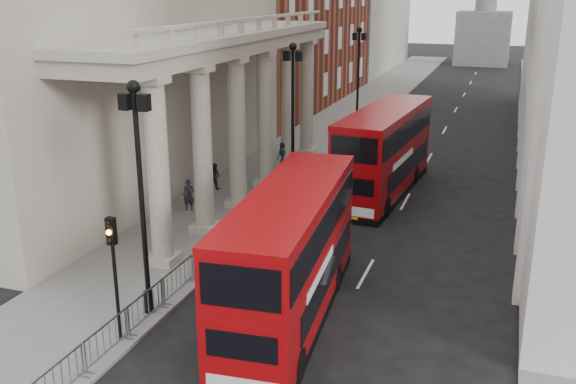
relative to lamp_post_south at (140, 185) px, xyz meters
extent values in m
plane|color=black|center=(0.60, -4.00, -4.91)|extent=(260.00, 260.00, 0.00)
cube|color=slate|center=(-2.40, 26.00, -4.85)|extent=(6.00, 140.00, 0.12)
cube|color=slate|center=(14.10, 26.00, -4.85)|extent=(3.00, 140.00, 0.12)
cube|color=slate|center=(0.55, 26.00, -4.84)|extent=(0.20, 140.00, 0.14)
cube|color=gray|center=(-9.90, 14.00, 1.09)|extent=(9.00, 28.00, 12.00)
cube|color=#60605E|center=(6.60, 88.00, -0.91)|extent=(8.00, 8.00, 8.00)
cylinder|color=black|center=(0.00, 0.00, -4.39)|extent=(0.36, 0.36, 0.80)
cylinder|color=black|center=(0.00, 0.00, -0.79)|extent=(0.18, 0.18, 8.00)
sphere|color=black|center=(0.00, 0.00, 3.31)|extent=(0.44, 0.44, 0.44)
cube|color=black|center=(0.35, 0.00, 2.81)|extent=(0.35, 0.35, 0.55)
cube|color=black|center=(-0.35, 0.00, 2.81)|extent=(0.35, 0.35, 0.55)
cylinder|color=black|center=(0.00, 16.00, -4.39)|extent=(0.36, 0.36, 0.80)
cylinder|color=black|center=(0.00, 16.00, -0.79)|extent=(0.18, 0.18, 8.00)
sphere|color=black|center=(0.00, 16.00, 3.31)|extent=(0.44, 0.44, 0.44)
cube|color=black|center=(0.35, 16.00, 2.81)|extent=(0.35, 0.35, 0.55)
cube|color=black|center=(-0.35, 16.00, 2.81)|extent=(0.35, 0.35, 0.55)
cylinder|color=black|center=(0.00, 32.00, -4.39)|extent=(0.36, 0.36, 0.80)
cylinder|color=black|center=(0.00, 32.00, -0.79)|extent=(0.18, 0.18, 8.00)
sphere|color=black|center=(0.00, 32.00, 3.31)|extent=(0.44, 0.44, 0.44)
cube|color=black|center=(0.35, 32.00, 2.81)|extent=(0.35, 0.35, 0.55)
cube|color=black|center=(-0.35, 32.00, 2.81)|extent=(0.35, 0.35, 0.55)
cylinder|color=black|center=(0.10, -2.00, -3.09)|extent=(0.12, 0.12, 3.40)
cube|color=black|center=(0.10, -2.00, -0.94)|extent=(0.28, 0.22, 0.90)
sphere|color=black|center=(0.10, -2.13, -0.64)|extent=(0.18, 0.18, 0.18)
sphere|color=orange|center=(0.10, -2.13, -0.94)|extent=(0.18, 0.18, 0.18)
sphere|color=black|center=(0.10, -2.13, -1.24)|extent=(0.18, 0.18, 0.18)
cube|color=gray|center=(0.25, -5.30, -4.24)|extent=(0.50, 2.30, 1.10)
cube|color=gray|center=(0.25, -2.95, -4.24)|extent=(0.50, 2.30, 1.10)
cube|color=gray|center=(0.25, -0.60, -4.24)|extent=(0.50, 2.30, 1.10)
cube|color=gray|center=(0.25, 1.75, -4.24)|extent=(0.50, 2.30, 1.10)
cube|color=gray|center=(0.25, 4.10, -4.24)|extent=(0.50, 2.30, 1.10)
cube|color=gray|center=(0.25, 6.45, -4.24)|extent=(0.50, 2.30, 1.10)
cube|color=#98070A|center=(4.84, 1.58, -3.52)|extent=(3.45, 11.00, 2.06)
cube|color=#98070A|center=(4.84, 1.58, -1.38)|extent=(3.45, 11.00, 1.80)
cube|color=#98070A|center=(4.84, 1.58, -0.35)|extent=(3.50, 11.04, 0.26)
cube|color=black|center=(4.84, 1.58, -4.73)|extent=(3.47, 11.00, 0.36)
cube|color=black|center=(4.84, 1.58, -3.26)|extent=(3.35, 8.95, 1.03)
cube|color=black|center=(4.84, 1.58, -1.28)|extent=(3.46, 10.39, 1.13)
cylinder|color=black|center=(3.98, -2.27, -4.40)|extent=(0.41, 1.05, 1.03)
cylinder|color=black|center=(6.30, -2.08, -4.40)|extent=(0.41, 1.05, 1.03)
cylinder|color=black|center=(3.47, 4.00, -4.40)|extent=(0.41, 1.05, 1.03)
cylinder|color=black|center=(5.79, 4.19, -4.40)|extent=(0.41, 1.05, 1.03)
cube|color=#8E0609|center=(5.11, 17.11, -3.46)|extent=(3.56, 11.44, 2.15)
cube|color=#8E0609|center=(5.11, 17.11, -1.24)|extent=(3.56, 11.44, 1.88)
cube|color=#8E0609|center=(5.11, 17.11, -0.16)|extent=(3.61, 11.49, 0.27)
cube|color=black|center=(5.11, 17.11, -4.72)|extent=(3.59, 11.44, 0.38)
cube|color=black|center=(5.11, 17.11, -3.19)|extent=(3.46, 9.31, 1.07)
cube|color=black|center=(5.11, 17.11, -1.13)|extent=(3.58, 10.80, 1.18)
cube|color=white|center=(4.66, 11.51, -4.21)|extent=(2.25, 0.24, 0.48)
cube|color=yellow|center=(4.66, 11.50, -4.57)|extent=(0.59, 0.09, 0.14)
cylinder|color=black|center=(3.59, 13.31, -4.37)|extent=(0.43, 1.10, 1.07)
cylinder|color=black|center=(6.00, 13.11, -4.37)|extent=(0.43, 1.10, 1.07)
cylinder|color=black|center=(4.11, 19.83, -4.37)|extent=(0.43, 1.10, 1.07)
cylinder|color=black|center=(6.52, 19.64, -4.37)|extent=(0.43, 1.10, 1.07)
imported|color=black|center=(-3.86, 10.47, -3.96)|extent=(0.68, 0.52, 1.65)
imported|color=black|center=(-4.23, 14.36, -4.03)|extent=(0.86, 0.73, 1.53)
imported|color=black|center=(-1.89, 19.73, -3.89)|extent=(1.01, 0.80, 1.80)
camera|label=1|loc=(11.54, -17.94, 6.31)|focal=40.00mm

